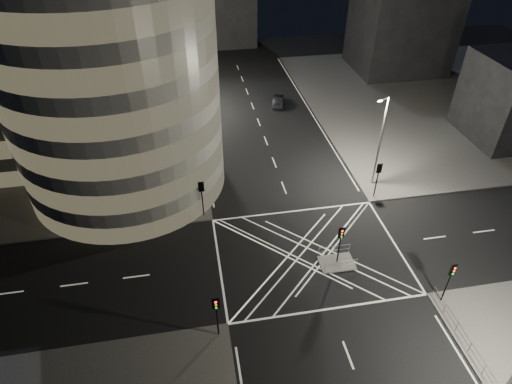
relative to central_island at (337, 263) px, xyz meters
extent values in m
plane|color=black|center=(-2.00, 1.50, -0.07)|extent=(120.00, 120.00, 0.00)
cube|color=#4E4C49|center=(-31.00, 28.50, 0.00)|extent=(42.00, 42.00, 0.15)
cube|color=#4E4C49|center=(27.00, 28.50, 0.00)|extent=(42.00, 42.00, 0.15)
cube|color=slate|center=(0.00, 0.00, 0.00)|extent=(3.00, 2.00, 0.15)
cylinder|color=gray|center=(-18.00, 15.50, 12.57)|extent=(20.00, 20.00, 25.00)
cube|color=gray|center=(-28.00, 25.50, 12.57)|extent=(20.00, 18.00, 25.00)
cube|color=gray|center=(-24.00, 43.50, 11.07)|extent=(24.00, 16.00, 22.00)
cube|color=black|center=(24.00, 41.50, 7.58)|extent=(14.00, 12.00, 15.00)
cylinder|color=black|center=(-12.50, 10.50, 1.84)|extent=(0.32, 0.32, 3.53)
ellipsoid|color=black|center=(-12.50, 10.50, 4.83)|extent=(4.45, 4.45, 5.12)
cylinder|color=black|center=(-12.50, 16.50, 2.05)|extent=(0.32, 0.32, 3.94)
ellipsoid|color=black|center=(-12.50, 16.50, 5.29)|extent=(4.63, 4.63, 5.32)
cylinder|color=black|center=(-12.50, 22.50, 1.60)|extent=(0.32, 0.32, 3.05)
ellipsoid|color=black|center=(-12.50, 22.50, 4.24)|extent=(4.06, 4.06, 4.67)
cylinder|color=black|center=(-12.50, 28.50, 2.11)|extent=(0.32, 0.32, 4.07)
ellipsoid|color=black|center=(-12.50, 28.50, 5.44)|extent=(4.72, 4.72, 5.43)
cylinder|color=black|center=(-12.50, 34.50, 1.85)|extent=(0.32, 0.32, 3.56)
ellipsoid|color=black|center=(-12.50, 34.50, 4.80)|extent=(4.24, 4.24, 4.88)
cylinder|color=black|center=(-10.80, 8.30, 1.57)|extent=(0.12, 0.12, 3.00)
cube|color=black|center=(-10.80, 8.30, 3.52)|extent=(0.28, 0.22, 0.90)
cube|color=black|center=(-10.80, 8.30, 3.52)|extent=(0.55, 0.04, 1.10)
cylinder|color=black|center=(-10.80, -5.30, 1.57)|extent=(0.12, 0.12, 3.00)
cube|color=black|center=(-10.80, -5.30, 3.52)|extent=(0.28, 0.22, 0.90)
cube|color=black|center=(-10.80, -5.30, 3.52)|extent=(0.55, 0.04, 1.10)
cylinder|color=black|center=(6.80, 8.30, 1.57)|extent=(0.12, 0.12, 3.00)
cube|color=black|center=(6.80, 8.30, 3.52)|extent=(0.28, 0.22, 0.90)
cube|color=black|center=(6.80, 8.30, 3.52)|extent=(0.55, 0.04, 1.10)
cylinder|color=black|center=(6.80, -5.30, 1.57)|extent=(0.12, 0.12, 3.00)
cube|color=black|center=(6.80, -5.30, 3.52)|extent=(0.28, 0.22, 0.90)
cube|color=black|center=(6.80, -5.30, 3.52)|extent=(0.55, 0.04, 1.10)
cylinder|color=black|center=(0.00, 0.00, 1.57)|extent=(0.12, 0.12, 3.00)
cube|color=black|center=(0.00, 0.00, 3.52)|extent=(0.28, 0.22, 0.90)
cube|color=black|center=(0.00, 0.00, 3.52)|extent=(0.55, 0.04, 1.10)
cylinder|color=slate|center=(-11.50, 13.50, 5.08)|extent=(0.20, 0.20, 10.00)
cylinder|color=slate|center=(-11.05, 13.50, 9.93)|extent=(0.90, 0.10, 0.10)
cube|color=slate|center=(-10.60, 13.50, 9.83)|extent=(0.50, 0.25, 0.18)
cube|color=white|center=(-10.60, 13.50, 9.72)|extent=(0.42, 0.20, 0.05)
cylinder|color=slate|center=(-11.50, 31.50, 5.08)|extent=(0.20, 0.20, 10.00)
cylinder|color=slate|center=(-11.05, 31.50, 9.93)|extent=(0.90, 0.10, 0.10)
cube|color=slate|center=(-10.60, 31.50, 9.83)|extent=(0.50, 0.25, 0.18)
cube|color=white|center=(-10.60, 31.50, 9.72)|extent=(0.42, 0.20, 0.05)
cylinder|color=slate|center=(7.50, 10.50, 5.08)|extent=(0.20, 0.20, 10.00)
cylinder|color=slate|center=(7.05, 10.50, 9.93)|extent=(0.90, 0.10, 0.10)
cube|color=slate|center=(6.60, 10.50, 9.83)|extent=(0.50, 0.25, 0.18)
cube|color=white|center=(6.60, 10.50, 9.72)|extent=(0.42, 0.20, 0.05)
cube|color=slate|center=(6.30, -10.65, 0.62)|extent=(0.06, 11.70, 1.10)
cube|color=slate|center=(0.00, -0.90, 0.62)|extent=(2.80, 0.06, 1.10)
cube|color=slate|center=(0.00, 0.90, 0.62)|extent=(2.80, 0.06, 1.10)
imported|color=black|center=(1.67, 31.17, 0.59)|extent=(2.46, 4.30, 1.34)
camera|label=1|loc=(-11.34, -24.06, 27.23)|focal=30.00mm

